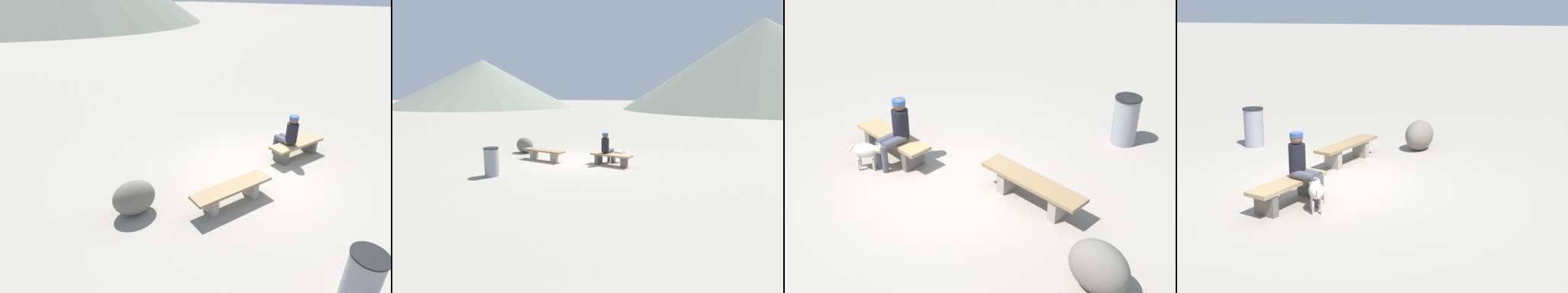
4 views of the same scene
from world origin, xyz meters
TOP-DOWN VIEW (x-y plane):
  - ground at (0.00, 0.00)m, footprint 210.00×210.00m
  - bench_left at (-1.40, -0.28)m, footprint 1.85×0.82m
  - bench_right at (1.34, -0.29)m, footprint 1.64×0.80m
  - seated_person at (1.12, -0.12)m, footprint 0.41×0.63m
  - dog at (1.43, 0.26)m, footprint 0.59×0.44m
  - trash_bin at (-2.01, -2.89)m, footprint 0.48×0.48m
  - boulder at (-2.91, 0.93)m, footprint 0.97×0.79m

SIDE VIEW (x-z plane):
  - ground at x=0.00m, z-range -0.06..0.00m
  - bench_right at x=1.34m, z-range 0.08..0.51m
  - bench_left at x=-1.40m, z-range 0.08..0.51m
  - boulder at x=-2.91m, z-range 0.00..0.70m
  - dog at x=1.43m, z-range 0.10..0.61m
  - trash_bin at x=-2.01m, z-range 0.00..0.93m
  - seated_person at x=1.12m, z-range 0.08..1.28m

